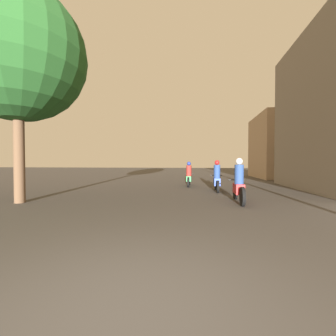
% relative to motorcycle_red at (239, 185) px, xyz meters
% --- Properties ---
extents(ground_plane, '(120.00, 120.00, 0.00)m').
position_rel_motorcycle_red_xyz_m(ground_plane, '(-2.08, -6.50, -0.64)').
color(ground_plane, '#423D38').
extents(motorcycle_red, '(0.60, 2.15, 1.61)m').
position_rel_motorcycle_red_xyz_m(motorcycle_red, '(0.00, 0.00, 0.00)').
color(motorcycle_red, black).
rests_on(motorcycle_red, ground_plane).
extents(motorcycle_blue, '(0.60, 1.89, 1.57)m').
position_rel_motorcycle_red_xyz_m(motorcycle_blue, '(-0.53, 3.15, -0.02)').
color(motorcycle_blue, black).
rests_on(motorcycle_blue, ground_plane).
extents(motorcycle_green, '(0.60, 2.07, 1.51)m').
position_rel_motorcycle_red_xyz_m(motorcycle_green, '(-2.04, 5.49, -0.04)').
color(motorcycle_green, black).
rests_on(motorcycle_green, ground_plane).
extents(building_right_far, '(5.90, 6.91, 5.93)m').
position_rel_motorcycle_red_xyz_m(building_right_far, '(6.98, 14.26, 2.32)').
color(building_right_far, tan).
rests_on(building_right_far, ground_plane).
extents(street_tree, '(4.73, 4.73, 7.67)m').
position_rel_motorcycle_red_xyz_m(street_tree, '(-7.84, -1.13, 4.65)').
color(street_tree, brown).
rests_on(street_tree, ground_plane).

